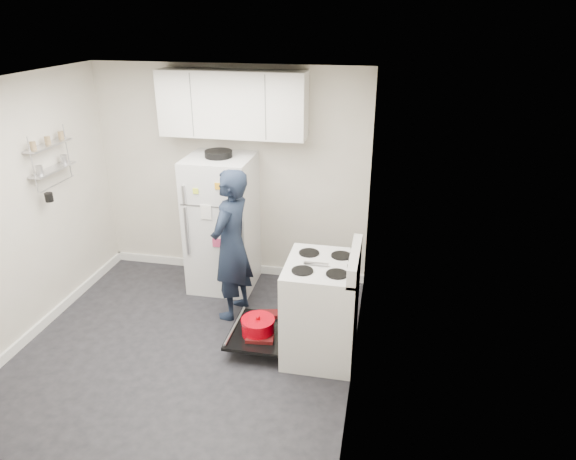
% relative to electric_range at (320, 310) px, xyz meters
% --- Properties ---
extents(room, '(3.21, 3.21, 2.51)m').
position_rel_electric_range_xyz_m(room, '(-1.29, -0.12, 0.74)').
color(room, black).
rests_on(room, ground).
extents(electric_range, '(0.66, 0.76, 1.10)m').
position_rel_electric_range_xyz_m(electric_range, '(0.00, 0.00, 0.00)').
color(electric_range, silver).
rests_on(electric_range, ground).
extents(open_oven_door, '(0.55, 0.71, 0.24)m').
position_rel_electric_range_xyz_m(open_oven_door, '(-0.58, -0.03, -0.27)').
color(open_oven_door, black).
rests_on(open_oven_door, ground).
extents(refrigerator, '(0.72, 0.74, 1.63)m').
position_rel_electric_range_xyz_m(refrigerator, '(-1.29, 1.10, 0.32)').
color(refrigerator, silver).
rests_on(refrigerator, ground).
extents(upper_cabinets, '(1.60, 0.33, 0.70)m').
position_rel_electric_range_xyz_m(upper_cabinets, '(-1.16, 1.28, 1.63)').
color(upper_cabinets, silver).
rests_on(upper_cabinets, room).
extents(wall_shelf_rack, '(0.14, 0.60, 0.61)m').
position_rel_electric_range_xyz_m(wall_shelf_rack, '(-2.78, 0.34, 1.21)').
color(wall_shelf_rack, '#B2B2B7').
rests_on(wall_shelf_rack, room).
extents(person, '(0.50, 0.66, 1.61)m').
position_rel_electric_range_xyz_m(person, '(-1.00, 0.50, 0.34)').
color(person, '#161F31').
rests_on(person, ground).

